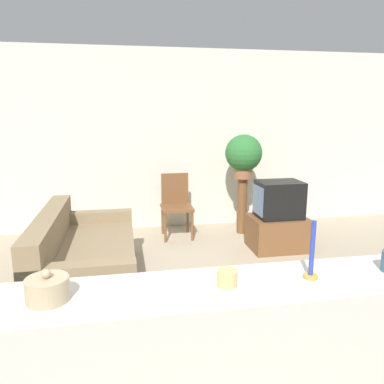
{
  "coord_description": "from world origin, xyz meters",
  "views": [
    {
      "loc": [
        -0.43,
        -2.29,
        1.8
      ],
      "look_at": [
        0.36,
        1.99,
        0.85
      ],
      "focal_mm": 35.0,
      "sensor_mm": 36.0,
      "label": 1
    }
  ],
  "objects_px": {
    "potted_plant": "(244,154)",
    "decorative_bowl": "(47,289)",
    "television": "(279,199)",
    "couch": "(85,261)",
    "wooden_chair": "(176,202)"
  },
  "relations": [
    {
      "from": "potted_plant",
      "to": "decorative_bowl",
      "type": "distance_m",
      "value": 4.11
    },
    {
      "from": "television",
      "to": "couch",
      "type": "bearing_deg",
      "value": -163.45
    },
    {
      "from": "couch",
      "to": "television",
      "type": "bearing_deg",
      "value": 16.55
    },
    {
      "from": "potted_plant",
      "to": "wooden_chair",
      "type": "bearing_deg",
      "value": 176.94
    },
    {
      "from": "wooden_chair",
      "to": "decorative_bowl",
      "type": "xyz_separation_m",
      "value": [
        -1.07,
        -3.61,
        0.53
      ]
    },
    {
      "from": "television",
      "to": "decorative_bowl",
      "type": "bearing_deg",
      "value": -129.15
    },
    {
      "from": "couch",
      "to": "television",
      "type": "height_order",
      "value": "television"
    },
    {
      "from": "wooden_chair",
      "to": "potted_plant",
      "type": "relative_size",
      "value": 1.43
    },
    {
      "from": "television",
      "to": "potted_plant",
      "type": "xyz_separation_m",
      "value": [
        -0.25,
        0.73,
        0.51
      ]
    },
    {
      "from": "couch",
      "to": "potted_plant",
      "type": "distance_m",
      "value": 2.73
    },
    {
      "from": "wooden_chair",
      "to": "television",
      "type": "bearing_deg",
      "value": -32.32
    },
    {
      "from": "wooden_chair",
      "to": "decorative_bowl",
      "type": "height_order",
      "value": "decorative_bowl"
    },
    {
      "from": "television",
      "to": "wooden_chair",
      "type": "relative_size",
      "value": 0.64
    },
    {
      "from": "television",
      "to": "wooden_chair",
      "type": "distance_m",
      "value": 1.47
    },
    {
      "from": "wooden_chair",
      "to": "potted_plant",
      "type": "distance_m",
      "value": 1.2
    }
  ]
}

